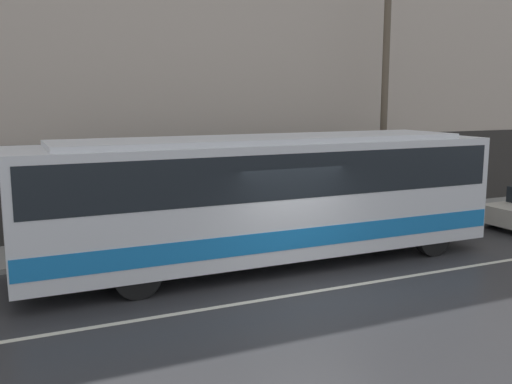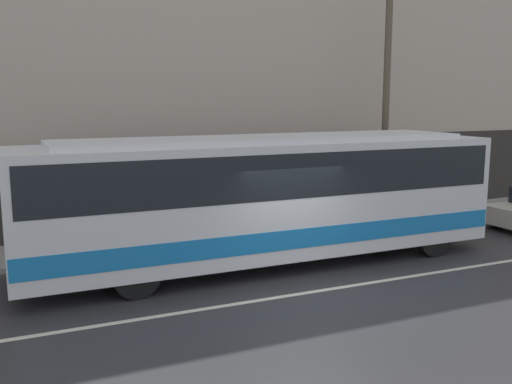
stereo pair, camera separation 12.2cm
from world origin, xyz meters
TOP-DOWN VIEW (x-y plane):
  - ground_plane at (0.00, 0.00)m, footprint 60.00×60.00m
  - sidewalk at (0.00, 5.15)m, footprint 60.00×2.30m
  - building_facade at (0.00, 6.45)m, footprint 60.00×0.35m
  - lane_stripe at (0.00, 0.00)m, footprint 54.00×0.14m
  - transit_bus at (-0.04, 2.26)m, footprint 11.68×2.54m
  - utility_pole_near at (5.26, 4.78)m, footprint 0.22×0.22m

SIDE VIEW (x-z plane):
  - ground_plane at x=0.00m, z-range 0.00..0.00m
  - lane_stripe at x=0.00m, z-range 0.00..0.01m
  - sidewalk at x=0.00m, z-range 0.00..0.13m
  - transit_bus at x=-0.04m, z-range 0.20..3.33m
  - utility_pole_near at x=5.26m, z-range 0.13..8.13m
  - building_facade at x=0.00m, z-range -0.21..13.56m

